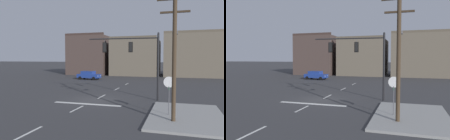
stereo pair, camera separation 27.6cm
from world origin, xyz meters
The scene contains 9 objects.
ground_plane centered at (0.00, 0.00, 0.00)m, with size 400.00×400.00×0.00m, color #353538.
sidewalk_near_corner centered at (8.41, -4.00, 0.07)m, with size 5.00×8.00×0.15m, color gray.
stop_bar_paint centered at (0.00, -2.00, 0.00)m, with size 6.40×0.50×0.01m, color silver.
lane_centreline centered at (0.00, 2.00, 0.00)m, with size 0.16×26.40×0.01m.
signal_mast_near_side centered at (3.90, 1.39, 4.47)m, with size 7.03×0.60×6.59m.
stop_sign centered at (7.23, -4.29, 2.14)m, with size 0.76×0.64×2.83m.
car_lot_nearside centered at (-8.68, 18.97, 0.86)m, with size 4.58×2.23×1.61m.
utility_pole centered at (7.58, -5.69, 4.60)m, with size 2.20×2.05×8.36m.
building_row centered at (10.08, 33.30, 4.49)m, with size 57.01×12.26×10.05m.
Camera 2 is at (8.11, -19.97, 4.12)m, focal length 35.31 mm.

